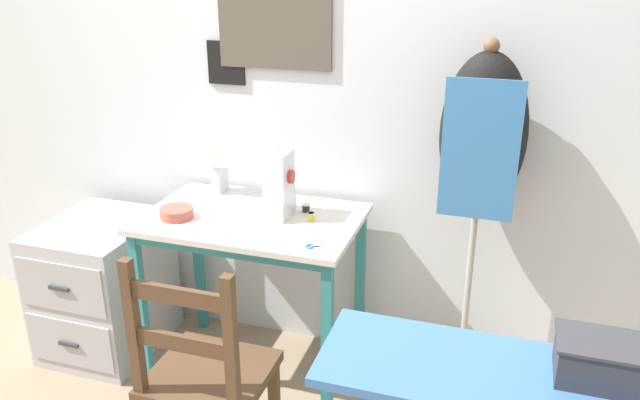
% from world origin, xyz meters
% --- Properties ---
extents(wall_back, '(10.00, 0.07, 2.55)m').
position_xyz_m(wall_back, '(-0.00, 0.65, 1.28)').
color(wall_back, silver).
rests_on(wall_back, ground_plane).
extents(sewing_table, '(0.90, 0.58, 0.77)m').
position_xyz_m(sewing_table, '(0.00, 0.28, 0.66)').
color(sewing_table, silver).
rests_on(sewing_table, ground_plane).
extents(sewing_machine, '(0.35, 0.16, 0.30)m').
position_xyz_m(sewing_machine, '(0.01, 0.33, 0.90)').
color(sewing_machine, white).
rests_on(sewing_machine, sewing_table).
extents(fabric_bowl, '(0.14, 0.14, 0.04)m').
position_xyz_m(fabric_bowl, '(-0.29, 0.18, 0.79)').
color(fabric_bowl, '#B25647').
rests_on(fabric_bowl, sewing_table).
extents(scissors, '(0.12, 0.05, 0.01)m').
position_xyz_m(scissors, '(0.35, 0.09, 0.77)').
color(scissors, silver).
rests_on(scissors, sewing_table).
extents(thread_spool_near_machine, '(0.04, 0.04, 0.04)m').
position_xyz_m(thread_spool_near_machine, '(0.20, 0.40, 0.79)').
color(thread_spool_near_machine, black).
rests_on(thread_spool_near_machine, sewing_table).
extents(thread_spool_mid_table, '(0.03, 0.03, 0.04)m').
position_xyz_m(thread_spool_mid_table, '(0.25, 0.32, 0.79)').
color(thread_spool_mid_table, yellow).
rests_on(thread_spool_mid_table, sewing_table).
extents(wooden_chair, '(0.40, 0.38, 0.92)m').
position_xyz_m(wooden_chair, '(0.09, -0.34, 0.43)').
color(wooden_chair, '#513823').
rests_on(wooden_chair, ground_plane).
extents(filing_cabinet, '(0.47, 0.58, 0.64)m').
position_xyz_m(filing_cabinet, '(-0.77, 0.27, 0.32)').
color(filing_cabinet, '#B7B7BC').
rests_on(filing_cabinet, ground_plane).
extents(dress_form, '(0.33, 0.32, 1.50)m').
position_xyz_m(dress_form, '(0.89, 0.48, 1.07)').
color(dress_form, '#846647').
rests_on(dress_form, ground_plane).
extents(storage_box, '(0.22, 0.15, 0.10)m').
position_xyz_m(storage_box, '(1.26, -0.56, 0.92)').
color(storage_box, '#333338').
rests_on(storage_box, ironing_board).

